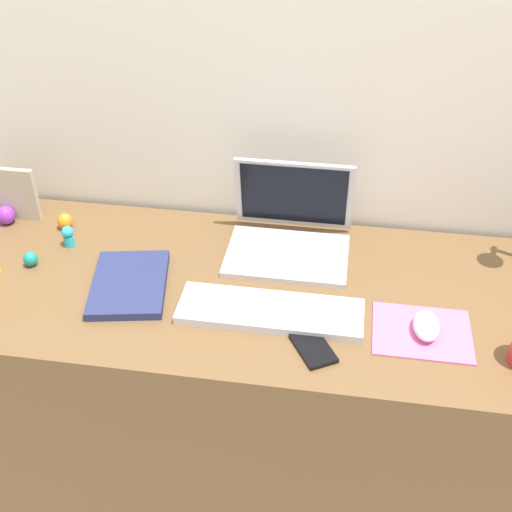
{
  "coord_description": "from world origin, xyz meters",
  "views": [
    {
      "loc": [
        0.23,
        -1.19,
        1.7
      ],
      "look_at": [
        0.04,
        0.0,
        0.83
      ],
      "focal_mm": 46.1,
      "sensor_mm": 36.0,
      "label": 1
    }
  ],
  "objects": [
    {
      "name": "laptop",
      "position": [
        0.1,
        0.18,
        0.79
      ],
      "size": [
        0.3,
        0.25,
        0.21
      ],
      "color": "silver",
      "rests_on": "desk"
    },
    {
      "name": "keyboard",
      "position": [
        0.09,
        -0.09,
        0.75
      ],
      "size": [
        0.41,
        0.13,
        0.02
      ],
      "primitive_type": "cube",
      "color": "silver",
      "rests_on": "desk"
    },
    {
      "name": "toy_figurine_cyan",
      "position": [
        -0.46,
        0.1,
        0.77
      ],
      "size": [
        0.03,
        0.03,
        0.06
      ],
      "color": "#28B7CC",
      "rests_on": "desk"
    },
    {
      "name": "toy_figurine_orange",
      "position": [
        -0.5,
        0.17,
        0.76
      ],
      "size": [
        0.04,
        0.04,
        0.04
      ],
      "primitive_type": "ellipsoid",
      "color": "orange",
      "rests_on": "desk"
    },
    {
      "name": "back_wall",
      "position": [
        0.0,
        0.35,
        0.78
      ],
      "size": [
        2.91,
        0.05,
        1.55
      ],
      "primitive_type": "cube",
      "color": "silver",
      "rests_on": "ground_plane"
    },
    {
      "name": "cell_phone",
      "position": [
        0.18,
        -0.18,
        0.74
      ],
      "size": [
        0.12,
        0.14,
        0.01
      ],
      "primitive_type": "cube",
      "rotation": [
        0.0,
        0.0,
        0.53
      ],
      "color": "black",
      "rests_on": "desk"
    },
    {
      "name": "toy_figurine_purple",
      "position": [
        -0.66,
        0.17,
        0.77
      ],
      "size": [
        0.05,
        0.05,
        0.05
      ],
      "primitive_type": "ellipsoid",
      "color": "purple",
      "rests_on": "desk"
    },
    {
      "name": "mousepad",
      "position": [
        0.42,
        -0.1,
        0.74
      ],
      "size": [
        0.21,
        0.17,
        0.0
      ],
      "primitive_type": "cube",
      "color": "pink",
      "rests_on": "desk"
    },
    {
      "name": "picture_frame",
      "position": [
        -0.64,
        0.2,
        0.81
      ],
      "size": [
        0.12,
        0.02,
        0.15
      ],
      "primitive_type": "cube",
      "color": "#B2A58C",
      "rests_on": "desk"
    },
    {
      "name": "desk",
      "position": [
        0.0,
        0.0,
        0.37
      ],
      "size": [
        1.71,
        0.61,
        0.74
      ],
      "primitive_type": "cube",
      "color": "brown",
      "rests_on": "ground_plane"
    },
    {
      "name": "notebook_pad",
      "position": [
        -0.25,
        -0.05,
        0.75
      ],
      "size": [
        0.21,
        0.27,
        0.02
      ],
      "primitive_type": "cube",
      "rotation": [
        0.0,
        0.0,
        0.19
      ],
      "color": "navy",
      "rests_on": "desk"
    },
    {
      "name": "mouse",
      "position": [
        0.42,
        -0.1,
        0.76
      ],
      "size": [
        0.06,
        0.1,
        0.03
      ],
      "primitive_type": "ellipsoid",
      "color": "silver",
      "rests_on": "mousepad"
    },
    {
      "name": "ground_plane",
      "position": [
        0.0,
        0.0,
        0.0
      ],
      "size": [
        6.0,
        6.0,
        0.0
      ],
      "primitive_type": "plane",
      "color": "gray"
    },
    {
      "name": "toy_figurine_teal",
      "position": [
        -0.52,
        0.0,
        0.76
      ],
      "size": [
        0.03,
        0.03,
        0.04
      ],
      "primitive_type": "ellipsoid",
      "color": "teal",
      "rests_on": "desk"
    }
  ]
}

